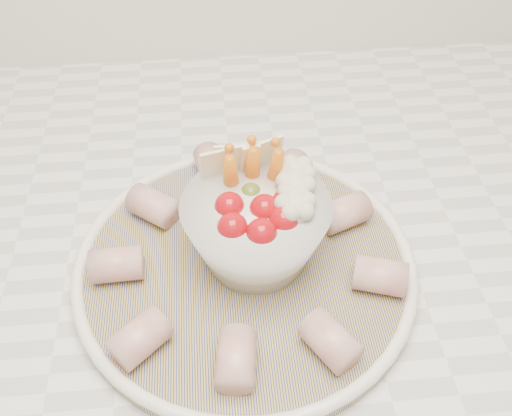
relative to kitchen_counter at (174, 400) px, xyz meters
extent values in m
cube|color=#C2B495|center=(0.00, 0.00, -0.02)|extent=(2.00, 0.60, 0.88)
cube|color=white|center=(0.00, 0.00, 0.44)|extent=(2.04, 0.62, 0.04)
cylinder|color=navy|center=(0.12, -0.10, 0.47)|extent=(0.33, 0.33, 0.01)
torus|color=white|center=(0.12, -0.10, 0.47)|extent=(0.33, 0.33, 0.01)
sphere|color=#A90A11|center=(0.11, -0.11, 0.54)|extent=(0.03, 0.03, 0.03)
sphere|color=#A90A11|center=(0.13, -0.12, 0.54)|extent=(0.03, 0.03, 0.03)
sphere|color=#A90A11|center=(0.15, -0.11, 0.54)|extent=(0.03, 0.03, 0.03)
sphere|color=#A90A11|center=(0.11, -0.09, 0.54)|extent=(0.03, 0.03, 0.03)
sphere|color=#A90A11|center=(0.14, -0.09, 0.54)|extent=(0.03, 0.03, 0.03)
sphere|color=#A90A11|center=(0.16, -0.09, 0.54)|extent=(0.03, 0.03, 0.03)
sphere|color=#526B23|center=(0.13, -0.07, 0.54)|extent=(0.02, 0.02, 0.02)
cone|color=orange|center=(0.11, -0.06, 0.55)|extent=(0.02, 0.03, 0.06)
cone|color=orange|center=(0.13, -0.05, 0.55)|extent=(0.02, 0.03, 0.06)
cone|color=orange|center=(0.15, -0.06, 0.55)|extent=(0.02, 0.03, 0.06)
sphere|color=beige|center=(0.17, -0.08, 0.55)|extent=(0.03, 0.03, 0.03)
sphere|color=beige|center=(0.16, -0.10, 0.55)|extent=(0.03, 0.03, 0.03)
sphere|color=beige|center=(0.17, -0.06, 0.55)|extent=(0.03, 0.03, 0.03)
cube|color=#F9F3C2|center=(0.12, -0.04, 0.55)|extent=(0.04, 0.01, 0.05)
cube|color=#F9F3C2|center=(0.14, -0.04, 0.55)|extent=(0.04, 0.03, 0.05)
cube|color=#F9F3C2|center=(0.10, -0.05, 0.55)|extent=(0.04, 0.02, 0.05)
cylinder|color=#B95854|center=(0.22, -0.06, 0.49)|extent=(0.06, 0.05, 0.03)
cylinder|color=#B95854|center=(0.17, 0.01, 0.49)|extent=(0.05, 0.06, 0.03)
cylinder|color=#B95854|center=(0.09, 0.03, 0.49)|extent=(0.04, 0.05, 0.03)
cylinder|color=#B95854|center=(0.03, -0.03, 0.49)|extent=(0.06, 0.05, 0.03)
cylinder|color=#B95854|center=(0.00, -0.10, 0.49)|extent=(0.05, 0.03, 0.03)
cylinder|color=#B95854|center=(0.02, -0.18, 0.49)|extent=(0.06, 0.06, 0.03)
cylinder|color=#B95854|center=(0.10, -0.21, 0.49)|extent=(0.04, 0.05, 0.03)
cylinder|color=#B95854|center=(0.18, -0.20, 0.49)|extent=(0.05, 0.06, 0.03)
cylinder|color=#B95854|center=(0.24, -0.14, 0.49)|extent=(0.05, 0.05, 0.03)
camera|label=1|loc=(0.10, -0.44, 0.90)|focal=40.00mm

